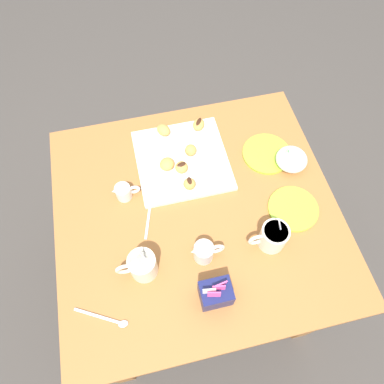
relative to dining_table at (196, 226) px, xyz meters
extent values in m
plane|color=#423D38|center=(0.00, 0.00, -0.60)|extent=(8.00, 8.00, 0.00)
cube|color=#A36633|center=(0.00, 0.00, 0.12)|extent=(0.93, 0.88, 0.04)
cube|color=#A36633|center=(-0.40, -0.38, -0.25)|extent=(0.07, 0.07, 0.70)
cube|color=#A36633|center=(0.40, -0.38, -0.25)|extent=(0.07, 0.07, 0.70)
cube|color=#A36633|center=(-0.40, 0.38, -0.25)|extent=(0.07, 0.07, 0.70)
cube|color=#A36633|center=(0.40, 0.38, -0.25)|extent=(0.07, 0.07, 0.70)
cube|color=silver|center=(0.01, -0.20, 0.14)|extent=(0.32, 0.32, 0.02)
cylinder|color=silver|center=(-0.20, 0.16, 0.18)|extent=(0.08, 0.08, 0.09)
torus|color=silver|center=(-0.15, 0.16, 0.18)|extent=(0.06, 0.01, 0.06)
cylinder|color=black|center=(-0.20, 0.16, 0.22)|extent=(0.07, 0.07, 0.01)
cylinder|color=silver|center=(-0.22, 0.16, 0.21)|extent=(0.04, 0.04, 0.12)
cylinder|color=silver|center=(0.20, 0.16, 0.18)|extent=(0.08, 0.08, 0.09)
torus|color=silver|center=(0.25, 0.16, 0.19)|extent=(0.06, 0.01, 0.06)
cylinder|color=black|center=(0.20, 0.16, 0.22)|extent=(0.07, 0.07, 0.01)
cylinder|color=silver|center=(0.18, 0.16, 0.22)|extent=(0.03, 0.02, 0.12)
cylinder|color=silver|center=(0.02, 0.16, 0.17)|extent=(0.06, 0.06, 0.07)
cone|color=silver|center=(0.05, 0.16, 0.20)|extent=(0.02, 0.02, 0.02)
torus|color=silver|center=(-0.02, 0.16, 0.17)|extent=(0.05, 0.01, 0.05)
cylinder|color=white|center=(0.02, 0.16, 0.20)|extent=(0.05, 0.05, 0.01)
cube|color=#191E51|center=(0.01, 0.29, 0.17)|extent=(0.09, 0.07, 0.08)
cube|color=white|center=(0.03, 0.29, 0.23)|extent=(0.04, 0.01, 0.03)
cube|color=#EA4C93|center=(0.00, 0.28, 0.23)|extent=(0.04, 0.01, 0.03)
cube|color=#EA4C93|center=(0.01, 0.28, 0.23)|extent=(0.04, 0.01, 0.03)
cube|color=#EA4C93|center=(0.02, 0.30, 0.23)|extent=(0.04, 0.02, 0.03)
ellipsoid|color=silver|center=(-0.36, -0.10, 0.17)|extent=(0.11, 0.11, 0.06)
sphere|color=silver|center=(-0.36, -0.10, 0.19)|extent=(0.06, 0.06, 0.06)
ellipsoid|color=green|center=(-0.35, -0.10, 0.20)|extent=(0.03, 0.03, 0.01)
cylinder|color=silver|center=(0.23, -0.11, 0.16)|extent=(0.05, 0.05, 0.05)
cone|color=silver|center=(0.25, -0.11, 0.18)|extent=(0.02, 0.02, 0.02)
torus|color=silver|center=(0.19, -0.11, 0.17)|extent=(0.04, 0.01, 0.04)
cylinder|color=#381E11|center=(0.23, -0.11, 0.18)|extent=(0.04, 0.04, 0.01)
cylinder|color=#9EC633|center=(-0.31, 0.07, 0.14)|extent=(0.17, 0.17, 0.01)
cylinder|color=#9EC633|center=(-0.30, -0.16, 0.14)|extent=(0.17, 0.17, 0.01)
cube|color=silver|center=(0.16, -0.01, 0.14)|extent=(0.05, 0.15, 0.00)
ellipsoid|color=silver|center=(0.14, -0.08, 0.14)|extent=(0.03, 0.02, 0.01)
cube|color=silver|center=(0.35, 0.26, 0.14)|extent=(0.14, 0.08, 0.00)
ellipsoid|color=silver|center=(0.29, 0.30, 0.14)|extent=(0.03, 0.02, 0.01)
ellipsoid|color=#D19347|center=(0.02, -0.16, 0.17)|extent=(0.05, 0.05, 0.03)
ellipsoid|color=#381E11|center=(0.02, -0.16, 0.19)|extent=(0.03, 0.02, 0.00)
ellipsoid|color=#D19347|center=(0.05, -0.33, 0.17)|extent=(0.07, 0.07, 0.03)
ellipsoid|color=#D19347|center=(-0.08, -0.33, 0.17)|extent=(0.06, 0.07, 0.03)
ellipsoid|color=#381E11|center=(-0.08, -0.33, 0.18)|extent=(0.03, 0.04, 0.00)
ellipsoid|color=#D19347|center=(0.01, -0.08, 0.17)|extent=(0.06, 0.06, 0.04)
ellipsoid|color=#381E11|center=(0.01, -0.08, 0.19)|extent=(0.02, 0.03, 0.00)
ellipsoid|color=#D19347|center=(-0.03, -0.22, 0.17)|extent=(0.06, 0.06, 0.04)
ellipsoid|color=#D19347|center=(0.06, -0.18, 0.17)|extent=(0.07, 0.07, 0.03)
camera|label=1|loc=(0.13, 0.49, 1.19)|focal=32.93mm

